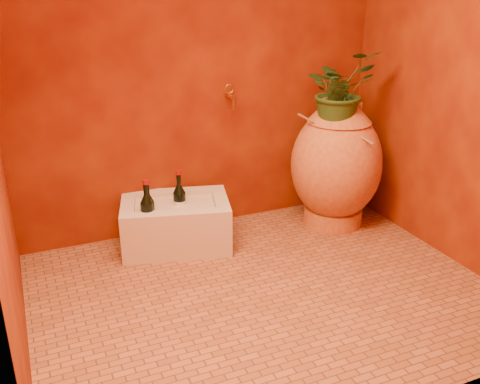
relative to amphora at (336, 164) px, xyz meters
name	(u,v)px	position (x,y,z in m)	size (l,w,h in m)	color
floor	(265,292)	(-0.85, -0.64, -0.45)	(2.50, 2.50, 0.00)	#985731
wall_back	(200,44)	(-0.85, 0.36, 0.80)	(2.50, 0.02, 2.50)	#510D04
wall_right	(469,53)	(0.40, -0.64, 0.80)	(0.02, 2.00, 2.50)	#510D04
amphora	(336,164)	(0.00, 0.00, 0.00)	(0.77, 0.77, 0.90)	#CA8139
stone_basin	(176,224)	(-1.13, 0.11, -0.30)	(0.78, 0.63, 0.32)	beige
wine_bottle_a	(149,212)	(-1.32, 0.06, -0.16)	(0.08, 0.08, 0.32)	black
wine_bottle_b	(180,203)	(-1.10, 0.11, -0.15)	(0.08, 0.08, 0.34)	black
wine_bottle_c	(147,213)	(-1.34, 0.03, -0.15)	(0.08, 0.08, 0.34)	black
wall_tap	(230,95)	(-0.68, 0.28, 0.48)	(0.07, 0.14, 0.16)	#A06D24
plant_main	(340,90)	(-0.03, -0.02, 0.52)	(0.46, 0.40, 0.51)	#234619
plant_side	(334,105)	(-0.07, -0.03, 0.43)	(0.20, 0.16, 0.36)	#234619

